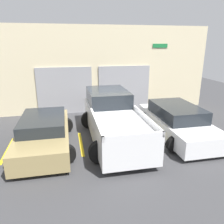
# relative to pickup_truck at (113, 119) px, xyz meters

# --- Properties ---
(ground_plane) EXTENTS (28.00, 28.00, 0.00)m
(ground_plane) POSITION_rel_pickup_truck_xyz_m (0.00, 0.98, -0.87)
(ground_plane) COLOR #3D3D3F
(shophouse_building) EXTENTS (13.27, 0.68, 4.85)m
(shophouse_building) POSITION_rel_pickup_truck_xyz_m (-0.01, 4.27, 1.52)
(shophouse_building) COLOR beige
(shophouse_building) RESTS_ON ground
(pickup_truck) EXTENTS (2.51, 5.28, 1.85)m
(pickup_truck) POSITION_rel_pickup_truck_xyz_m (0.00, 0.00, 0.00)
(pickup_truck) COLOR white
(pickup_truck) RESTS_ON ground
(sedan_white) EXTENTS (2.28, 4.72, 1.34)m
(sedan_white) POSITION_rel_pickup_truck_xyz_m (2.79, -0.24, -0.24)
(sedan_white) COLOR white
(sedan_white) RESTS_ON ground
(sedan_side) EXTENTS (2.27, 4.47, 1.23)m
(sedan_side) POSITION_rel_pickup_truck_xyz_m (-2.79, -0.25, -0.28)
(sedan_side) COLOR #9E8956
(sedan_side) RESTS_ON ground
(parking_stripe_far_left) EXTENTS (0.12, 2.20, 0.01)m
(parking_stripe_far_left) POSITION_rel_pickup_truck_xyz_m (-4.18, -0.27, -0.87)
(parking_stripe_far_left) COLOR gold
(parking_stripe_far_left) RESTS_ON ground
(parking_stripe_left) EXTENTS (0.12, 2.20, 0.01)m
(parking_stripe_left) POSITION_rel_pickup_truck_xyz_m (-1.39, -0.27, -0.87)
(parking_stripe_left) COLOR gold
(parking_stripe_left) RESTS_ON ground
(parking_stripe_centre) EXTENTS (0.12, 2.20, 0.01)m
(parking_stripe_centre) POSITION_rel_pickup_truck_xyz_m (1.39, -0.27, -0.87)
(parking_stripe_centre) COLOR gold
(parking_stripe_centre) RESTS_ON ground
(parking_stripe_right) EXTENTS (0.12, 2.20, 0.01)m
(parking_stripe_right) POSITION_rel_pickup_truck_xyz_m (4.18, -0.27, -0.87)
(parking_stripe_right) COLOR gold
(parking_stripe_right) RESTS_ON ground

